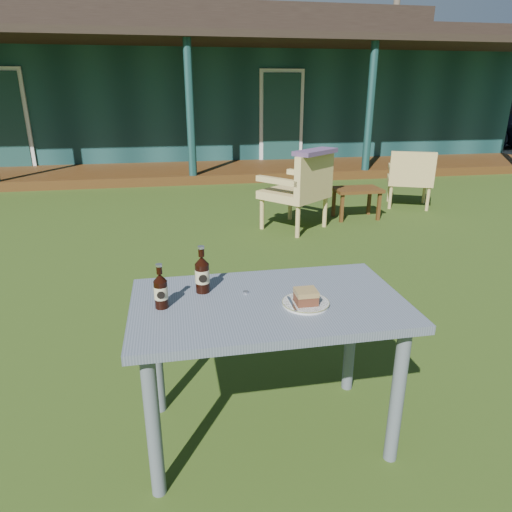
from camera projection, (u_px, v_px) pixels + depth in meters
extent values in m
plane|color=#334916|center=(227.00, 296.00, 3.74)|extent=(80.00, 80.00, 0.00)
cube|color=#163A39|center=(181.00, 101.00, 12.06)|extent=(15.00, 6.00, 2.60)
cube|color=black|center=(178.00, 41.00, 11.56)|extent=(15.80, 6.80, 0.30)
cube|color=black|center=(177.00, 24.00, 11.43)|extent=(12.00, 3.50, 0.60)
cube|color=#4C2D12|center=(191.00, 172.00, 8.88)|extent=(15.00, 1.80, 0.16)
cube|color=black|center=(185.00, 38.00, 8.07)|extent=(15.40, 2.00, 0.12)
cylinder|color=#163A39|center=(190.00, 113.00, 7.75)|extent=(0.14, 0.14, 2.45)
cylinder|color=#163A39|center=(370.00, 111.00, 8.31)|extent=(0.14, 0.14, 2.45)
cube|color=white|center=(3.00, 122.00, 8.77)|extent=(0.95, 0.06, 2.00)
cube|color=#193D38|center=(3.00, 123.00, 8.75)|extent=(0.80, 0.04, 1.85)
cube|color=white|center=(281.00, 119.00, 9.72)|extent=(0.95, 0.06, 2.00)
cube|color=#193D38|center=(282.00, 119.00, 9.69)|extent=(0.80, 0.04, 1.85)
cylinder|color=brown|center=(240.00, 12.00, 19.70)|extent=(0.28, 0.28, 9.50)
cube|color=slate|center=(268.00, 304.00, 2.02)|extent=(1.20, 0.70, 0.04)
cylinder|color=slate|center=(153.00, 427.00, 1.80)|extent=(0.06, 0.06, 0.68)
cylinder|color=slate|center=(397.00, 396.00, 1.98)|extent=(0.06, 0.06, 0.68)
cylinder|color=slate|center=(156.00, 354.00, 2.30)|extent=(0.06, 0.06, 0.68)
cylinder|color=slate|center=(351.00, 335.00, 2.48)|extent=(0.06, 0.06, 0.68)
cylinder|color=silver|center=(306.00, 303.00, 1.97)|extent=(0.20, 0.20, 0.01)
cylinder|color=olive|center=(306.00, 302.00, 1.97)|extent=(0.20, 0.20, 0.00)
cube|color=#522A1A|center=(306.00, 299.00, 1.95)|extent=(0.09, 0.08, 0.04)
cube|color=olive|center=(306.00, 292.00, 1.94)|extent=(0.09, 0.09, 0.02)
cube|color=silver|center=(292.00, 304.00, 1.94)|extent=(0.01, 0.14, 0.00)
cylinder|color=black|center=(202.00, 278.00, 2.07)|extent=(0.06, 0.06, 0.14)
cone|color=black|center=(202.00, 260.00, 2.04)|extent=(0.06, 0.06, 0.04)
cylinder|color=black|center=(201.00, 252.00, 2.03)|extent=(0.03, 0.03, 0.04)
cylinder|color=silver|center=(201.00, 247.00, 2.02)|extent=(0.03, 0.03, 0.01)
cylinder|color=#C8BE8E|center=(202.00, 276.00, 2.07)|extent=(0.07, 0.07, 0.06)
cylinder|color=black|center=(203.00, 279.00, 2.04)|extent=(0.04, 0.00, 0.04)
cylinder|color=black|center=(161.00, 294.00, 1.93)|extent=(0.06, 0.06, 0.12)
cone|color=black|center=(160.00, 277.00, 1.90)|extent=(0.06, 0.06, 0.03)
cylinder|color=black|center=(159.00, 270.00, 1.89)|extent=(0.02, 0.02, 0.03)
cylinder|color=silver|center=(159.00, 265.00, 1.88)|extent=(0.03, 0.03, 0.01)
cylinder|color=#C8BE8E|center=(161.00, 292.00, 1.92)|extent=(0.06, 0.06, 0.06)
cylinder|color=black|center=(161.00, 295.00, 1.90)|extent=(0.03, 0.00, 0.03)
cylinder|color=silver|center=(246.00, 292.00, 2.08)|extent=(0.03, 0.03, 0.01)
cube|color=tan|center=(294.00, 194.00, 5.45)|extent=(0.92, 0.92, 0.10)
cube|color=tan|center=(314.00, 174.00, 5.19)|extent=(0.58, 0.49, 0.44)
cube|color=tan|center=(308.00, 174.00, 5.61)|extent=(0.43, 0.51, 0.06)
cube|color=tan|center=(278.00, 181.00, 5.18)|extent=(0.43, 0.51, 0.06)
cylinder|color=tan|center=(290.00, 205.00, 5.90)|extent=(0.05, 0.05, 0.37)
cylinder|color=tan|center=(262.00, 214.00, 5.49)|extent=(0.05, 0.05, 0.37)
cylinder|color=tan|center=(325.00, 212.00, 5.57)|extent=(0.05, 0.05, 0.37)
cylinder|color=tan|center=(298.00, 222.00, 5.17)|extent=(0.05, 0.05, 0.37)
cube|color=tan|center=(409.00, 180.00, 6.52)|extent=(0.77, 0.75, 0.08)
cube|color=tan|center=(413.00, 166.00, 6.22)|extent=(0.57, 0.31, 0.39)
cube|color=tan|center=(430.00, 169.00, 6.42)|extent=(0.27, 0.50, 0.06)
cube|color=tan|center=(391.00, 167.00, 6.54)|extent=(0.27, 0.50, 0.06)
cylinder|color=tan|center=(424.00, 192.00, 6.75)|extent=(0.05, 0.05, 0.33)
cylinder|color=tan|center=(389.00, 191.00, 6.86)|extent=(0.05, 0.05, 0.33)
cylinder|color=tan|center=(428.00, 199.00, 6.33)|extent=(0.05, 0.05, 0.33)
cylinder|color=tan|center=(390.00, 197.00, 6.44)|extent=(0.05, 0.05, 0.33)
cube|color=#573E63|center=(315.00, 152.00, 5.11)|extent=(0.61, 0.55, 0.05)
cube|color=#4C2D12|center=(357.00, 190.00, 5.88)|extent=(0.60, 0.40, 0.04)
cube|color=#4C2D12|center=(342.00, 208.00, 5.77)|extent=(0.04, 0.04, 0.36)
cube|color=#4C2D12|center=(379.00, 207.00, 5.86)|extent=(0.04, 0.04, 0.36)
cube|color=#4C2D12|center=(334.00, 203.00, 6.05)|extent=(0.04, 0.04, 0.36)
cube|color=#4C2D12|center=(369.00, 201.00, 6.13)|extent=(0.04, 0.04, 0.36)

